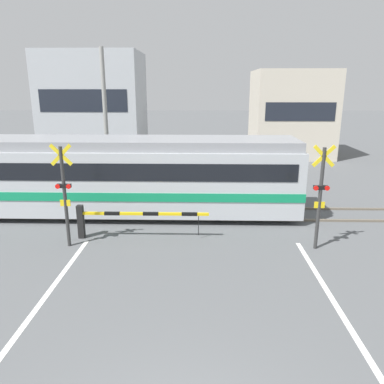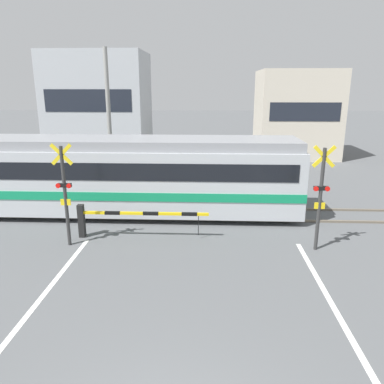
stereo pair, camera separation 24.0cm
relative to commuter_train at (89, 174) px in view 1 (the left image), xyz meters
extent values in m
cube|color=#6B6051|center=(4.13, -0.72, -1.60)|extent=(50.00, 0.10, 0.08)
cube|color=#6B6051|center=(4.13, 0.72, -1.60)|extent=(50.00, 0.10, 0.08)
cube|color=white|center=(7.63, -8.78, -1.63)|extent=(0.14, 11.89, 0.01)
cube|color=#B7BCC1|center=(0.00, 0.00, -0.18)|extent=(16.37, 2.67, 2.47)
cube|color=gray|center=(0.00, 0.00, 1.24)|extent=(16.21, 2.35, 0.36)
cube|color=#148C59|center=(0.00, 0.00, -0.55)|extent=(16.39, 2.73, 0.32)
cube|color=black|center=(0.00, 0.00, 0.38)|extent=(15.72, 2.71, 0.64)
cylinder|color=black|center=(5.08, -0.72, -1.26)|extent=(0.76, 0.12, 0.76)
cylinder|color=black|center=(5.08, 0.72, -1.26)|extent=(0.76, 0.12, 0.76)
cube|color=black|center=(0.38, -2.54, -1.06)|extent=(0.20, 0.20, 1.15)
cube|color=yellow|center=(2.54, -2.54, -0.76)|extent=(4.32, 0.09, 0.09)
cube|color=black|center=(1.46, -2.54, -0.76)|extent=(0.52, 0.10, 0.10)
cube|color=black|center=(2.75, -2.54, -0.76)|extent=(0.52, 0.10, 0.10)
cube|color=black|center=(4.05, -2.54, -0.76)|extent=(0.52, 0.10, 0.10)
cylinder|color=black|center=(4.35, -2.54, -1.16)|extent=(0.02, 0.02, 0.70)
cube|color=black|center=(7.88, 2.83, -1.06)|extent=(0.20, 0.20, 1.15)
cube|color=yellow|center=(5.72, 2.83, -0.76)|extent=(4.32, 0.09, 0.09)
cube|color=black|center=(6.80, 2.83, -0.76)|extent=(0.52, 0.10, 0.10)
cube|color=black|center=(5.50, 2.83, -0.76)|extent=(0.52, 0.10, 0.10)
cube|color=black|center=(4.21, 2.83, -0.76)|extent=(0.52, 0.10, 0.10)
cylinder|color=black|center=(3.91, 2.83, -1.16)|extent=(0.02, 0.02, 0.70)
cylinder|color=#333333|center=(0.18, -3.22, -0.02)|extent=(0.11, 0.11, 3.23)
cube|color=yellow|center=(0.18, -3.22, 1.34)|extent=(0.68, 0.04, 0.68)
cube|color=yellow|center=(0.18, -3.22, 1.34)|extent=(0.68, 0.04, 0.68)
cube|color=black|center=(0.18, -3.22, 0.37)|extent=(0.44, 0.12, 0.12)
cylinder|color=red|center=(0.01, -3.29, 0.37)|extent=(0.15, 0.03, 0.15)
cylinder|color=red|center=(0.35, -3.29, 0.37)|extent=(0.15, 0.03, 0.15)
cube|color=yellow|center=(0.18, -3.24, -0.18)|extent=(0.32, 0.03, 0.20)
cylinder|color=#333333|center=(8.08, -3.22, -0.02)|extent=(0.11, 0.11, 3.23)
cube|color=yellow|center=(8.08, -3.22, 1.34)|extent=(0.68, 0.04, 0.68)
cube|color=yellow|center=(8.08, -3.22, 1.34)|extent=(0.68, 0.04, 0.68)
cube|color=black|center=(8.08, -3.22, 0.37)|extent=(0.44, 0.12, 0.12)
cylinder|color=red|center=(7.91, -3.29, 0.37)|extent=(0.15, 0.03, 0.15)
cylinder|color=red|center=(8.25, -3.29, 0.37)|extent=(0.15, 0.03, 0.15)
cube|color=yellow|center=(8.08, -3.24, -0.18)|extent=(0.32, 0.03, 0.20)
cylinder|color=brown|center=(4.96, 5.16, -1.23)|extent=(0.13, 0.13, 0.82)
cylinder|color=brown|center=(5.10, 5.16, -1.23)|extent=(0.13, 0.13, 0.82)
cube|color=navy|center=(5.03, 5.16, -0.50)|extent=(0.38, 0.22, 0.65)
sphere|color=tan|center=(5.03, 5.16, -0.06)|extent=(0.22, 0.22, 0.22)
cube|color=#B2B7BC|center=(-3.50, 13.82, 2.06)|extent=(7.07, 5.21, 7.40)
cube|color=#1E232D|center=(-3.50, 11.21, 2.43)|extent=(5.94, 0.03, 1.48)
cube|color=beige|center=(10.99, 13.82, 1.42)|extent=(5.53, 5.21, 6.12)
cube|color=#1E232D|center=(10.99, 11.21, 1.73)|extent=(4.65, 0.03, 1.22)
cylinder|color=gray|center=(-0.57, 5.33, 1.81)|extent=(0.22, 0.22, 6.89)
camera|label=1|loc=(4.43, -14.30, 3.32)|focal=35.00mm
camera|label=2|loc=(4.67, -14.29, 3.32)|focal=35.00mm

